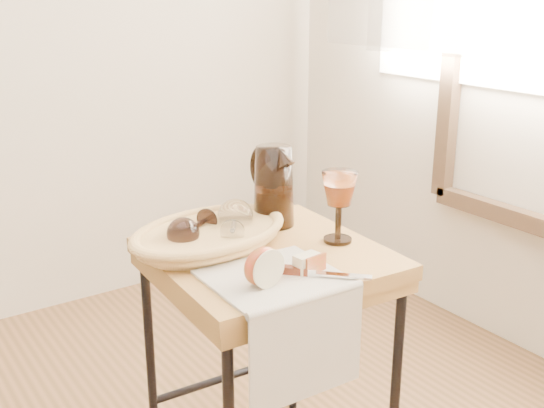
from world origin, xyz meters
TOP-DOWN VIEW (x-y plane):
  - side_table at (0.68, 0.49)m, footprint 0.53×0.53m
  - tea_towel at (0.60, 0.35)m, footprint 0.28×0.25m
  - bread_basket at (0.58, 0.59)m, footprint 0.41×0.32m
  - goblet_lying_a at (0.55, 0.61)m, footprint 0.14×0.13m
  - goblet_lying_b at (0.64, 0.57)m, footprint 0.15×0.17m
  - pitcher at (0.79, 0.63)m, footprint 0.18×0.25m
  - wine_goblet at (0.85, 0.44)m, footprint 0.11×0.11m
  - apple_half at (0.56, 0.33)m, footprint 0.09×0.06m
  - apple_wedge at (0.68, 0.34)m, footprint 0.06×0.04m
  - table_knife at (0.68, 0.31)m, footprint 0.16×0.17m

SIDE VIEW (x-z plane):
  - side_table at x=0.68m, z-range 0.00..0.64m
  - tea_towel at x=0.60m, z-range 0.64..0.65m
  - table_knife at x=0.68m, z-range 0.65..0.66m
  - bread_basket at x=0.58m, z-range 0.64..0.69m
  - apple_wedge at x=0.68m, z-range 0.65..0.69m
  - apple_half at x=0.56m, z-range 0.65..0.73m
  - goblet_lying_a at x=0.55m, z-range 0.65..0.73m
  - goblet_lying_b at x=0.64m, z-range 0.65..0.74m
  - wine_goblet at x=0.85m, z-range 0.64..0.82m
  - pitcher at x=0.79m, z-range 0.62..0.87m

